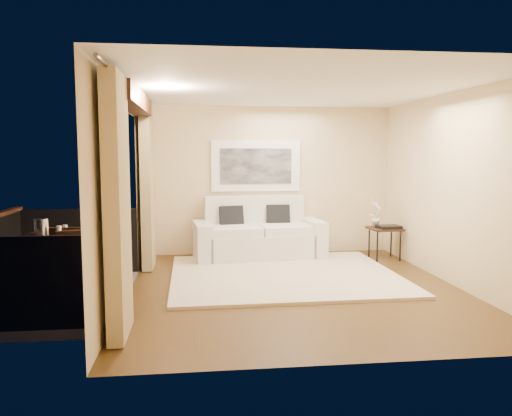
{
  "coord_description": "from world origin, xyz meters",
  "views": [
    {
      "loc": [
        -1.32,
        -6.59,
        1.85
      ],
      "look_at": [
        -0.46,
        0.64,
        1.05
      ],
      "focal_mm": 35.0,
      "sensor_mm": 36.0,
      "label": 1
    }
  ],
  "objects": [
    {
      "name": "rug",
      "position": [
        -0.03,
        0.7,
        0.02
      ],
      "size": [
        3.41,
        2.98,
        0.04
      ],
      "primitive_type": "cube",
      "rotation": [
        0.0,
        0.0,
        0.01
      ],
      "color": "beige",
      "rests_on": "floor"
    },
    {
      "name": "balcony_chair_far",
      "position": [
        -2.99,
        -0.01,
        0.53
      ],
      "size": [
        0.41,
        0.42,
        0.92
      ],
      "rotation": [
        0.0,
        0.0,
        3.09
      ],
      "color": "black",
      "rests_on": "balcony"
    },
    {
      "name": "vase",
      "position": [
        -3.2,
        -0.3,
        0.91
      ],
      "size": [
        0.04,
        0.04,
        0.18
      ],
      "primitive_type": "cylinder",
      "color": "silver",
      "rests_on": "bistro_table"
    },
    {
      "name": "side_table",
      "position": [
        1.93,
        1.7,
        0.5
      ],
      "size": [
        0.55,
        0.55,
        0.56
      ],
      "rotation": [
        0.0,
        0.0,
        0.07
      ],
      "color": "black",
      "rests_on": "floor"
    },
    {
      "name": "glass_a",
      "position": [
        -3.06,
        -0.13,
        0.88
      ],
      "size": [
        0.06,
        0.06,
        0.12
      ],
      "primitive_type": "cylinder",
      "color": "white",
      "rests_on": "bistro_table"
    },
    {
      "name": "ice_bucket",
      "position": [
        -3.3,
        -0.02,
        0.92
      ],
      "size": [
        0.18,
        0.18,
        0.2
      ],
      "primitive_type": "cylinder",
      "color": "silver",
      "rests_on": "bistro_table"
    },
    {
      "name": "artwork",
      "position": [
        -0.25,
        2.46,
        1.62
      ],
      "size": [
        1.62,
        0.07,
        0.92
      ],
      "color": "white",
      "rests_on": "room_shell"
    },
    {
      "name": "sofa",
      "position": [
        -0.26,
        2.1,
        0.38
      ],
      "size": [
        2.33,
        1.19,
        1.08
      ],
      "rotation": [
        0.0,
        0.0,
        0.1
      ],
      "color": "silver",
      "rests_on": "floor"
    },
    {
      "name": "candle",
      "position": [
        -3.09,
        0.11,
        0.86
      ],
      "size": [
        0.06,
        0.06,
        0.07
      ],
      "primitive_type": "cylinder",
      "color": "red",
      "rests_on": "bistro_table"
    },
    {
      "name": "glass_b",
      "position": [
        -3.0,
        -0.06,
        0.88
      ],
      "size": [
        0.06,
        0.06,
        0.12
      ],
      "primitive_type": "cylinder",
      "color": "white",
      "rests_on": "bistro_table"
    },
    {
      "name": "floor",
      "position": [
        0.0,
        0.0,
        0.0
      ],
      "size": [
        5.0,
        5.0,
        0.0
      ],
      "primitive_type": "plane",
      "color": "#503617",
      "rests_on": "ground"
    },
    {
      "name": "curtains",
      "position": [
        -2.11,
        0.0,
        1.34
      ],
      "size": [
        0.16,
        4.8,
        2.64
      ],
      "color": "tan",
      "rests_on": "ground"
    },
    {
      "name": "room_shell",
      "position": [
        -2.13,
        0.0,
        2.52
      ],
      "size": [
        5.0,
        6.4,
        5.0
      ],
      "color": "white",
      "rests_on": "ground"
    },
    {
      "name": "orchid",
      "position": [
        1.8,
        1.81,
        0.81
      ],
      "size": [
        0.31,
        0.31,
        0.5
      ],
      "primitive_type": "imported",
      "rotation": [
        0.0,
        0.0,
        0.84
      ],
      "color": "white",
      "rests_on": "side_table"
    },
    {
      "name": "balcony_chair_near",
      "position": [
        -2.7,
        -0.78,
        0.56
      ],
      "size": [
        0.52,
        0.52,
        0.97
      ],
      "rotation": [
        0.0,
        0.0,
        0.3
      ],
      "color": "black",
      "rests_on": "balcony"
    },
    {
      "name": "tray",
      "position": [
        1.97,
        1.62,
        0.58
      ],
      "size": [
        0.42,
        0.33,
        0.05
      ],
      "primitive_type": "cube",
      "rotation": [
        0.0,
        0.0,
        0.15
      ],
      "color": "black",
      "rests_on": "side_table"
    },
    {
      "name": "balcony",
      "position": [
        -3.31,
        0.0,
        0.18
      ],
      "size": [
        1.81,
        2.6,
        1.17
      ],
      "color": "#605B56",
      "rests_on": "ground"
    },
    {
      "name": "bistro_table",
      "position": [
        -3.19,
        -0.08,
        0.74
      ],
      "size": [
        0.86,
        0.86,
        0.82
      ],
      "rotation": [
        0.0,
        0.0,
        -0.27
      ],
      "color": "black",
      "rests_on": "balcony"
    }
  ]
}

